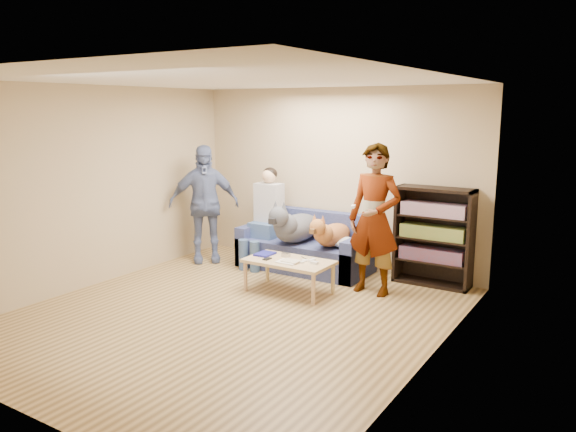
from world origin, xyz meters
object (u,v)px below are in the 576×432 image
Objects in this scene: person_standing_left at (204,204)px; person_seated at (265,213)px; person_standing_right at (374,220)px; sofa at (306,249)px; dog_gray at (294,226)px; camera_silver at (286,255)px; notebook_blue at (265,254)px; bookshelf at (434,234)px; dog_tan at (331,234)px; coffee_table at (289,264)px.

person_seated is at bearing -21.15° from person_standing_left.
person_standing_right is 1.52m from sofa.
person_seated is 1.16× the size of dog_gray.
dog_gray is at bearing -106.62° from sofa.
person_standing_right is 1.29× the size of person_seated.
camera_silver is 0.80m from dog_gray.
notebook_blue is 0.18× the size of person_seated.
dog_tan is at bearing -162.43° from bookshelf.
dog_gray reaches higher than camera_silver.
person_standing_right is 1.49m from notebook_blue.
person_standing_left is 1.61× the size of coffee_table.
person_standing_right is 7.27× the size of notebook_blue.
dog_gray is 0.98× the size of bookshelf.
notebook_blue is at bearing -87.70° from dog_gray.
dog_gray is at bearing 92.30° from notebook_blue.
sofa is (-1.27, 0.50, -0.66)m from person_standing_right.
bookshelf reaches higher than sofa.
sofa reaches higher than notebook_blue.
person_seated is at bearing 136.97° from coffee_table.
camera_silver is 0.07× the size of person_seated.
sofa is 1.67× the size of dog_tan.
sofa is at bearing 11.35° from person_seated.
dog_gray is at bearing -166.01° from bookshelf.
camera_silver is 0.10× the size of coffee_table.
person_seated is 1.42m from coffee_table.
person_standing_left reaches higher than sofa.
notebook_blue is 0.99m from dog_tan.
dog_tan is (0.25, 0.75, 0.16)m from camera_silver.
person_standing_right is at bearing -43.57° from person_standing_left.
dog_gray is at bearing -33.31° from person_standing_left.
dog_tan is (0.56, 0.05, -0.05)m from dog_gray.
camera_silver is 0.09× the size of dog_gray.
dog_gray is at bearing 172.19° from person_standing_right.
notebook_blue reaches higher than coffee_table.
coffee_table is (0.40, -0.05, -0.06)m from notebook_blue.
person_seated is 1.29× the size of dog_tan.
person_standing_left is (-2.78, 0.02, -0.06)m from person_standing_right.
person_standing_left is 2.02m from coffee_table.
dog_tan is 1.03× the size of coffee_table.
bookshelf is at bearing 17.57° from dog_tan.
sofa is at bearing 104.52° from camera_silver.
camera_silver reaches higher than notebook_blue.
person_seated reaches higher than dog_gray.
person_standing_left is 1.86m from camera_silver.
sofa reaches higher than coffee_table.
dog_tan is at bearing 5.19° from dog_gray.
camera_silver is at bearing -75.48° from sofa.
notebook_blue is at bearing -165.96° from camera_silver.
bookshelf is (1.80, 0.23, 0.40)m from sofa.
coffee_table is at bearing -62.33° from dog_gray.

